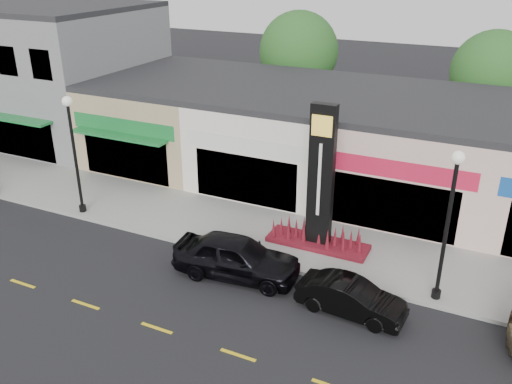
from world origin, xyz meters
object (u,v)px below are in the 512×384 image
(pylon_sign, at_px, (320,199))
(car_black_conv, at_px, (351,298))
(car_black_sedan, at_px, (237,257))
(lamp_west_near, at_px, (73,144))
(lamp_east_near, at_px, (449,213))

(pylon_sign, xyz_separation_m, car_black_conv, (2.47, -3.66, -1.67))
(pylon_sign, distance_m, car_black_sedan, 4.13)
(lamp_west_near, height_order, car_black_conv, lamp_west_near)
(lamp_east_near, bearing_deg, car_black_conv, -142.18)
(car_black_conv, bearing_deg, lamp_west_near, 86.26)
(car_black_sedan, bearing_deg, pylon_sign, -38.16)
(lamp_east_near, relative_size, car_black_sedan, 1.14)
(car_black_conv, bearing_deg, car_black_sedan, 89.48)
(pylon_sign, xyz_separation_m, car_black_sedan, (-2.08, -3.25, -1.46))
(pylon_sign, relative_size, car_black_conv, 1.62)
(lamp_east_near, bearing_deg, lamp_west_near, 180.00)
(lamp_west_near, bearing_deg, car_black_sedan, -9.90)
(lamp_east_near, relative_size, pylon_sign, 0.91)
(lamp_east_near, height_order, car_black_conv, lamp_east_near)
(pylon_sign, relative_size, car_black_sedan, 1.25)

